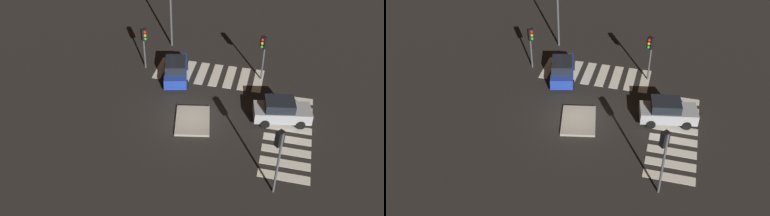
# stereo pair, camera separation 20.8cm
# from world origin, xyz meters

# --- Properties ---
(ground_plane) EXTENTS (80.00, 80.00, 0.00)m
(ground_plane) POSITION_xyz_m (0.00, 0.00, 0.00)
(ground_plane) COLOR black
(traffic_island) EXTENTS (3.58, 2.96, 0.18)m
(traffic_island) POSITION_xyz_m (-0.26, -0.11, 0.09)
(traffic_island) COLOR gray
(traffic_island) RESTS_ON ground
(car_blue) EXTENTS (4.33, 2.65, 1.78)m
(car_blue) POSITION_xyz_m (4.61, 2.44, 0.87)
(car_blue) COLOR #1E389E
(car_blue) RESTS_ON ground
(car_silver) EXTENTS (2.44, 4.19, 1.74)m
(car_silver) POSITION_xyz_m (1.34, -6.10, 0.85)
(car_silver) COLOR #9EA0A5
(car_silver) RESTS_ON ground
(traffic_light_east) EXTENTS (0.53, 0.54, 3.89)m
(traffic_light_east) POSITION_xyz_m (6.04, -4.12, 2.95)
(traffic_light_east) COLOR #47474C
(traffic_light_east) RESTS_ON ground
(traffic_light_north) EXTENTS (0.54, 0.54, 3.66)m
(traffic_light_north) POSITION_xyz_m (5.49, 5.23, 2.77)
(traffic_light_north) COLOR #47474C
(traffic_light_north) RESTS_ON ground
(traffic_light_south) EXTENTS (0.54, 0.53, 4.57)m
(traffic_light_south) POSITION_xyz_m (-5.24, -6.10, 3.46)
(traffic_light_south) COLOR #47474C
(traffic_light_south) RESTS_ON ground
(crosswalk_near) EXTENTS (8.75, 3.20, 0.02)m
(crosswalk_near) POSITION_xyz_m (0.00, -6.72, 0.01)
(crosswalk_near) COLOR silver
(crosswalk_near) RESTS_ON ground
(crosswalk_side) EXTENTS (3.20, 8.75, 0.02)m
(crosswalk_side) POSITION_xyz_m (5.84, 0.00, 0.01)
(crosswalk_side) COLOR silver
(crosswalk_side) RESTS_ON ground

